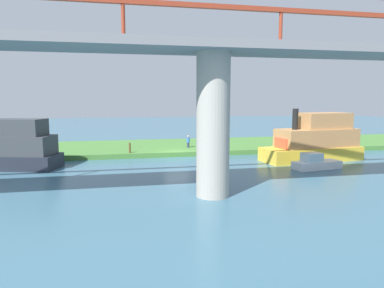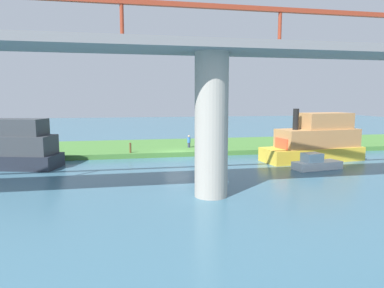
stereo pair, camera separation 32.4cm
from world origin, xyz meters
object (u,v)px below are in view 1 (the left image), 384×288
at_px(bridge_pylon, 213,126).
at_px(mooring_post, 130,148).
at_px(person_on_bank, 188,141).
at_px(pontoon_yellow, 8,148).
at_px(motorboat_red, 315,163).
at_px(houseboat_blue, 315,141).

relative_size(bridge_pylon, mooring_post, 8.50).
distance_m(person_on_bank, mooring_post, 7.12).
height_order(person_on_bank, pontoon_yellow, pontoon_yellow).
height_order(person_on_bank, motorboat_red, person_on_bank).
height_order(mooring_post, pontoon_yellow, pontoon_yellow).
distance_m(mooring_post, motorboat_red, 17.92).
relative_size(bridge_pylon, houseboat_blue, 0.85).
height_order(bridge_pylon, pontoon_yellow, bridge_pylon).
bearing_deg(mooring_post, houseboat_blue, 163.86).
bearing_deg(bridge_pylon, person_on_bank, -96.22).
bearing_deg(motorboat_red, person_on_bank, -52.75).
bearing_deg(pontoon_yellow, person_on_bank, -160.36).
distance_m(person_on_bank, pontoon_yellow, 18.08).
xyz_separation_m(bridge_pylon, mooring_post, (4.65, -15.26, -3.34)).
bearing_deg(mooring_post, pontoon_yellow, 18.06).
height_order(bridge_pylon, person_on_bank, bridge_pylon).
distance_m(person_on_bank, houseboat_blue, 13.57).
distance_m(mooring_post, houseboat_blue, 18.43).
height_order(mooring_post, motorboat_red, mooring_post).
height_order(person_on_bank, mooring_post, person_on_bank).
bearing_deg(pontoon_yellow, mooring_post, -161.94).
relative_size(mooring_post, houseboat_blue, 0.10).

